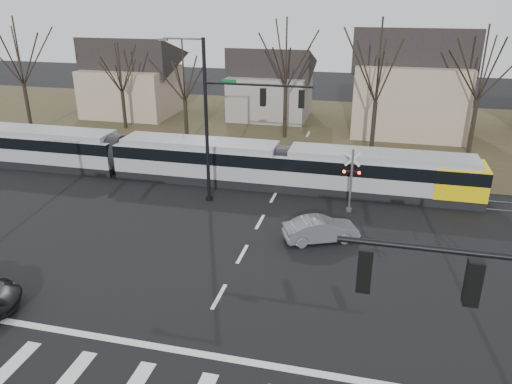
# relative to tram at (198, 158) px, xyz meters

# --- Properties ---
(ground) EXTENTS (140.00, 140.00, 0.00)m
(ground) POSITION_rel_tram_xyz_m (6.01, -16.00, -1.60)
(ground) COLOR black
(grass_verge) EXTENTS (140.00, 28.00, 0.01)m
(grass_verge) POSITION_rel_tram_xyz_m (6.01, 16.00, -1.59)
(grass_verge) COLOR #38331E
(grass_verge) RESTS_ON ground
(stop_line) EXTENTS (28.00, 0.35, 0.01)m
(stop_line) POSITION_rel_tram_xyz_m (6.01, -17.80, -1.59)
(stop_line) COLOR silver
(stop_line) RESTS_ON ground
(lane_dashes) EXTENTS (0.18, 30.00, 0.01)m
(lane_dashes) POSITION_rel_tram_xyz_m (6.01, -0.00, -1.59)
(lane_dashes) COLOR silver
(lane_dashes) RESTS_ON ground
(rail_pair) EXTENTS (90.00, 1.52, 0.06)m
(rail_pair) POSITION_rel_tram_xyz_m (6.01, -0.20, -1.57)
(rail_pair) COLOR #59595E
(rail_pair) RESTS_ON ground
(tram) EXTENTS (38.66, 2.87, 2.93)m
(tram) POSITION_rel_tram_xyz_m (0.00, 0.00, 0.00)
(tram) COLOR gray
(tram) RESTS_ON ground
(sedan) EXTENTS (4.50, 5.14, 1.34)m
(sedan) POSITION_rel_tram_xyz_m (9.76, -7.52, -0.93)
(sedan) COLOR slate
(sedan) RESTS_ON ground
(signal_pole_far) EXTENTS (9.28, 0.44, 10.20)m
(signal_pole_far) POSITION_rel_tram_xyz_m (3.60, -3.50, 4.10)
(signal_pole_far) COLOR black
(signal_pole_far) RESTS_ON ground
(rail_crossing_signal) EXTENTS (1.08, 0.36, 4.00)m
(rail_crossing_signal) POSITION_rel_tram_xyz_m (11.01, -3.21, 0.29)
(rail_crossing_signal) COLOR #59595B
(rail_crossing_signal) RESTS_ON ground
(tree_row) EXTENTS (59.20, 7.20, 10.00)m
(tree_row) POSITION_rel_tram_xyz_m (8.01, 10.00, 3.40)
(tree_row) COLOR black
(tree_row) RESTS_ON ground
(house_a) EXTENTS (9.72, 8.64, 8.60)m
(house_a) POSITION_rel_tram_xyz_m (-13.99, 18.00, 2.87)
(house_a) COLOR gray
(house_a) RESTS_ON ground
(house_b) EXTENTS (8.64, 7.56, 7.65)m
(house_b) POSITION_rel_tram_xyz_m (1.01, 20.00, 2.37)
(house_b) COLOR gray
(house_b) RESTS_ON ground
(house_c) EXTENTS (10.80, 8.64, 10.10)m
(house_c) POSITION_rel_tram_xyz_m (15.01, 17.00, 3.64)
(house_c) COLOR gray
(house_c) RESTS_ON ground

